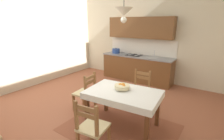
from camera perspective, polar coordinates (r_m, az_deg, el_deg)
name	(u,v)px	position (r m, az deg, el deg)	size (l,w,h in m)	color
ground_plane	(92,112)	(4.18, -6.71, -13.96)	(5.95, 6.34, 0.10)	#99563D
wall_back	(146,20)	(6.13, 11.66, 16.45)	(5.95, 0.12, 4.22)	beige
wall_left	(20,19)	(5.82, -29.00, 14.88)	(0.12, 6.34, 4.22)	beige
area_rug	(120,128)	(3.53, 2.70, -19.11)	(2.10, 1.60, 0.01)	brown
kitchen_cabinetry	(138,57)	(5.99, 8.70, 4.53)	(2.54, 0.63, 2.20)	brown
dining_table	(123,98)	(3.29, 3.77, -9.40)	(1.47, 1.03, 0.75)	brown
dining_chair_kitchen_side	(140,91)	(4.10, 9.41, -7.02)	(0.43, 0.43, 0.93)	#D1BC89
dining_chair_camera_side	(92,128)	(2.78, -6.86, -19.01)	(0.47, 0.47, 0.93)	#D1BC89
dining_chair_tv_side	(86,93)	(3.98, -8.96, -7.72)	(0.46, 0.46, 0.93)	#D1BC89
fruit_bowl	(122,86)	(3.31, 3.48, -5.63)	(0.30, 0.30, 0.12)	beige
pendant_lamp	(124,12)	(3.10, 4.04, 19.08)	(0.32, 0.32, 0.81)	black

